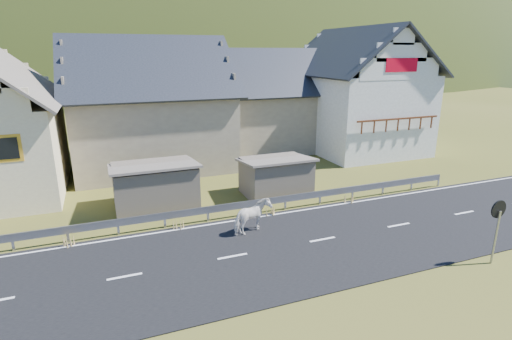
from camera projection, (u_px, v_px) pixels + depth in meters
name	position (u px, v px, depth m)	size (l,w,h in m)	color
ground	(232.00, 257.00, 15.48)	(160.00, 160.00, 0.00)	#454815
road	(232.00, 257.00, 15.47)	(60.00, 7.00, 0.04)	black
lane_markings	(232.00, 256.00, 15.46)	(60.00, 6.60, 0.01)	silver
guardrail	(208.00, 210.00, 18.60)	(28.10, 0.09, 0.75)	#93969B
shed_left	(155.00, 186.00, 20.27)	(4.30, 3.30, 2.40)	#6A5F50
shed_right	(276.00, 177.00, 22.12)	(3.80, 2.90, 2.20)	#6A5F50
house_stone_a	(149.00, 98.00, 27.20)	(10.80, 9.80, 8.90)	gray
house_stone_b	(272.00, 95.00, 32.59)	(9.80, 8.80, 8.10)	gray
house_white	(356.00, 86.00, 31.76)	(8.80, 10.80, 9.70)	white
mountain	(122.00, 114.00, 183.67)	(440.00, 280.00, 260.00)	#273414
horse	(252.00, 217.00, 17.34)	(1.75, 0.80, 1.48)	white
traffic_mirror	(497.00, 217.00, 14.60)	(0.69, 0.19, 2.50)	#93969B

